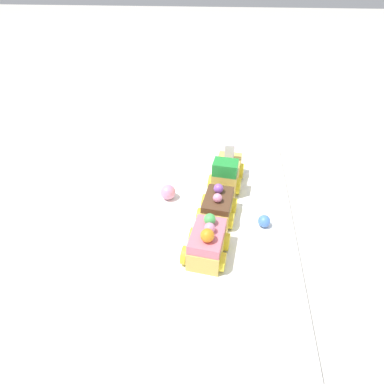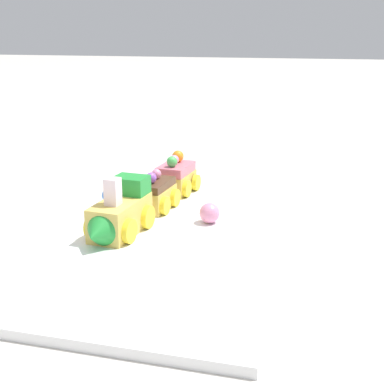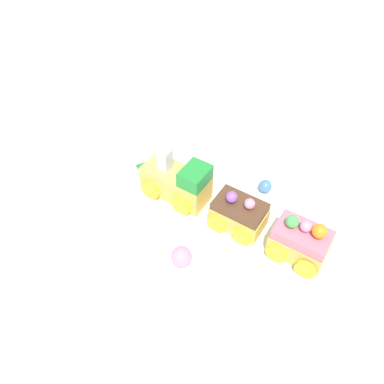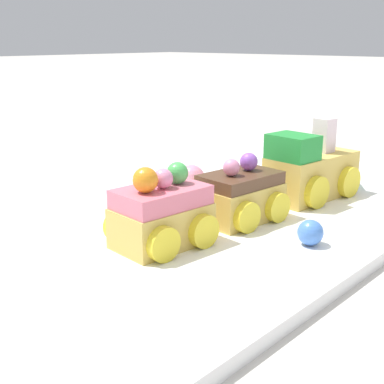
# 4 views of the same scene
# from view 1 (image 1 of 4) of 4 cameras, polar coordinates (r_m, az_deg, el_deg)

# --- Properties ---
(ground_plane) EXTENTS (10.00, 10.00, 0.00)m
(ground_plane) POSITION_cam_1_polar(r_m,az_deg,el_deg) (0.59, 1.03, -3.01)
(ground_plane) COLOR beige
(display_board) EXTENTS (0.69, 0.36, 0.01)m
(display_board) POSITION_cam_1_polar(r_m,az_deg,el_deg) (0.59, 1.04, -2.56)
(display_board) COLOR white
(display_board) RESTS_ON ground_plane
(cake_train_locomotive) EXTENTS (0.14, 0.07, 0.08)m
(cake_train_locomotive) POSITION_cam_1_polar(r_m,az_deg,el_deg) (0.64, 6.76, 4.11)
(cake_train_locomotive) COLOR #E0BC56
(cake_train_locomotive) RESTS_ON display_board
(cake_car_chocolate) EXTENTS (0.08, 0.07, 0.06)m
(cake_car_chocolate) POSITION_cam_1_polar(r_m,az_deg,el_deg) (0.54, 4.89, -2.86)
(cake_car_chocolate) COLOR #E0BC56
(cake_car_chocolate) RESTS_ON display_board
(cake_car_strawberry) EXTENTS (0.08, 0.07, 0.07)m
(cake_car_strawberry) POSITION_cam_1_polar(r_m,az_deg,el_deg) (0.47, 2.92, -9.69)
(cake_car_strawberry) COLOR #E0BC56
(cake_car_strawberry) RESTS_ON display_board
(gumball_pink) EXTENTS (0.03, 0.03, 0.03)m
(gumball_pink) POSITION_cam_1_polar(r_m,az_deg,el_deg) (0.59, -4.60, -0.01)
(gumball_pink) COLOR pink
(gumball_pink) RESTS_ON display_board
(gumball_blue) EXTENTS (0.02, 0.02, 0.02)m
(gumball_blue) POSITION_cam_1_polar(r_m,az_deg,el_deg) (0.54, 13.57, -5.40)
(gumball_blue) COLOR #4C84E0
(gumball_blue) RESTS_ON display_board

